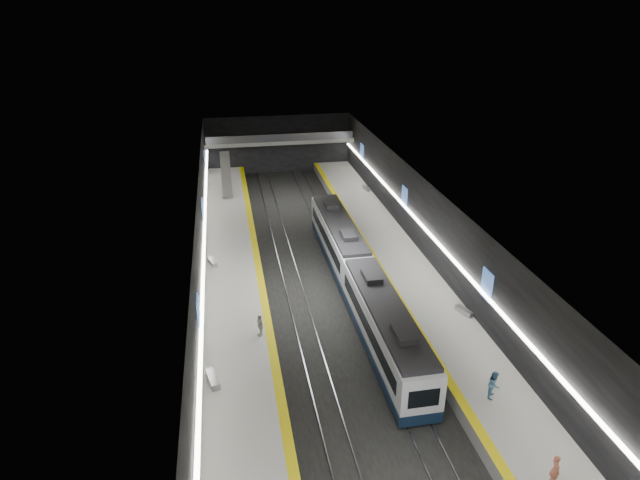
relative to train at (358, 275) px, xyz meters
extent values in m
plane|color=black|center=(-2.50, 0.91, -2.20)|extent=(70.00, 70.00, 0.00)
cube|color=beige|center=(-2.50, 0.91, 5.80)|extent=(20.00, 70.00, 0.04)
cube|color=black|center=(-12.50, 0.91, 1.80)|extent=(0.04, 70.00, 8.00)
cube|color=black|center=(7.50, 0.91, 1.80)|extent=(0.04, 70.00, 8.00)
cube|color=black|center=(-2.50, 35.91, 1.80)|extent=(20.00, 0.04, 8.00)
cube|color=slate|center=(-10.00, 0.91, -1.70)|extent=(5.00, 70.00, 1.00)
cube|color=#9B9B96|center=(-10.00, 0.91, -1.19)|extent=(5.00, 70.00, 0.02)
cube|color=yellow|center=(-7.80, 0.91, -1.18)|extent=(0.60, 70.00, 0.02)
cube|color=slate|center=(5.00, 0.91, -1.70)|extent=(5.00, 70.00, 1.00)
cube|color=#9B9B96|center=(5.00, 0.91, -1.19)|extent=(5.00, 70.00, 0.02)
cube|color=yellow|center=(2.80, 0.91, -1.18)|extent=(0.60, 70.00, 0.02)
cube|color=gray|center=(-5.72, 0.91, -2.14)|extent=(0.08, 70.00, 0.12)
cube|color=gray|center=(-4.28, 0.91, -2.14)|extent=(0.08, 70.00, 0.12)
cube|color=gray|center=(-0.72, 0.91, -2.14)|extent=(0.08, 70.00, 0.12)
cube|color=gray|center=(0.72, 0.91, -2.14)|extent=(0.08, 70.00, 0.12)
cube|color=#0D1D32|center=(0.00, -7.50, -1.45)|extent=(2.65, 15.00, 0.80)
cube|color=silver|center=(0.00, -7.50, 0.20)|extent=(2.65, 15.00, 2.50)
cube|color=black|center=(0.00, -7.50, 1.60)|extent=(2.44, 14.25, 0.30)
cube|color=black|center=(0.00, -7.50, 0.25)|extent=(2.69, 13.20, 1.00)
cube|color=black|center=(0.00, -15.02, 0.15)|extent=(1.85, 0.05, 1.20)
cube|color=#0D1D32|center=(0.00, 7.50, -1.45)|extent=(2.65, 15.00, 0.80)
cube|color=silver|center=(0.00, 7.50, 0.20)|extent=(2.65, 15.00, 2.50)
cube|color=black|center=(0.00, 7.50, 1.60)|extent=(2.44, 14.25, 0.30)
cube|color=black|center=(0.00, 7.50, 0.25)|extent=(2.69, 13.20, 1.00)
cube|color=black|center=(0.00, -0.02, 0.15)|extent=(1.85, 0.05, 1.20)
cube|color=#4370CB|center=(-12.42, -7.09, 2.30)|extent=(0.10, 1.50, 2.20)
cube|color=#4370CB|center=(-12.42, 10.91, 2.30)|extent=(0.10, 1.50, 2.20)
cube|color=#4370CB|center=(-12.42, 27.91, 2.30)|extent=(0.10, 1.50, 2.20)
cube|color=#4370CB|center=(7.42, -7.09, 2.30)|extent=(0.10, 1.50, 2.20)
cube|color=#4370CB|center=(7.42, 10.91, 2.30)|extent=(0.10, 1.50, 2.20)
cube|color=#4370CB|center=(7.42, 27.91, 2.30)|extent=(0.10, 1.50, 2.20)
cube|color=white|center=(-12.30, 0.91, 1.60)|extent=(0.25, 68.60, 0.12)
cube|color=white|center=(7.30, 0.91, 1.60)|extent=(0.25, 68.60, 0.12)
cube|color=gray|center=(-2.50, 33.91, 2.80)|extent=(20.00, 3.00, 0.50)
cube|color=#47474C|center=(-2.50, 32.46, 3.55)|extent=(19.60, 0.08, 1.00)
cube|color=#99999E|center=(-10.00, 26.91, 0.70)|extent=(1.20, 7.50, 3.92)
cube|color=#99999E|center=(-11.81, -9.76, -0.97)|extent=(0.93, 1.91, 0.45)
cube|color=#99999E|center=(-11.83, 6.65, -1.00)|extent=(0.93, 1.70, 0.40)
cube|color=#99999E|center=(7.00, -5.15, -1.00)|extent=(0.96, 1.65, 0.39)
cube|color=#99999E|center=(7.00, 23.52, -1.00)|extent=(0.64, 1.66, 0.40)
imported|color=#B65E44|center=(4.77, -20.49, -0.33)|extent=(0.49, 0.68, 1.73)
imported|color=teal|center=(4.77, -14.15, -0.28)|extent=(1.09, 1.12, 1.82)
imported|color=beige|center=(-8.47, -5.24, -0.35)|extent=(0.68, 1.07, 1.69)
camera|label=1|loc=(-10.03, -37.13, 20.90)|focal=30.00mm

